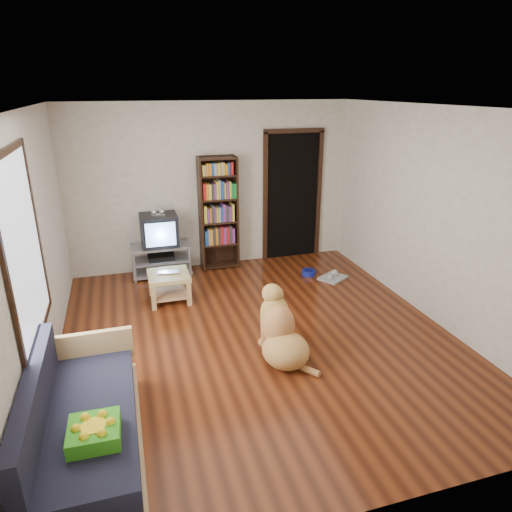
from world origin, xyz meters
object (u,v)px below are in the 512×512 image
object	(u,v)px
tv_stand	(161,259)
coffee_table	(169,282)
green_cushion	(94,432)
laptop	(169,274)
dog_bowl	(309,273)
sofa	(83,429)
crt_tv	(159,229)
grey_rag	(333,278)
dog	(280,333)
bookshelf	(218,207)

from	to	relation	value
tv_stand	coffee_table	size ratio (longest dim) A/B	1.64
green_cushion	laptop	distance (m)	3.10
laptop	dog_bowl	distance (m)	2.26
dog_bowl	sofa	bearing A→B (deg)	-137.14
crt_tv	grey_rag	bearing A→B (deg)	-20.65
grey_rag	dog	distance (m)	2.37
laptop	dog_bowl	bearing A→B (deg)	19.15
bookshelf	dog	bearing A→B (deg)	-88.89
dog_bowl	grey_rag	distance (m)	0.39
laptop	sofa	bearing A→B (deg)	-99.27
grey_rag	bookshelf	world-z (taller)	bookshelf
crt_tv	bookshelf	distance (m)	0.99
dog_bowl	bookshelf	bearing A→B (deg)	148.67
dog_bowl	dog	bearing A→B (deg)	-120.47
dog	crt_tv	bearing A→B (deg)	110.08
dog_bowl	sofa	distance (m)	4.35
coffee_table	bookshelf	bearing A→B (deg)	48.11
sofa	dog	distance (m)	2.18
green_cushion	grey_rag	bearing A→B (deg)	43.52
sofa	green_cushion	bearing A→B (deg)	-69.86
grey_rag	coffee_table	xyz separation A→B (m)	(-2.50, -0.03, 0.27)
sofa	grey_rag	bearing A→B (deg)	37.82
coffee_table	dog	bearing A→B (deg)	-60.65
coffee_table	dog_bowl	bearing A→B (deg)	7.27
grey_rag	dog	world-z (taller)	dog
dog_bowl	crt_tv	xyz separation A→B (m)	(-2.21, 0.70, 0.70)
sofa	dog_bowl	bearing A→B (deg)	42.86
bookshelf	grey_rag	bearing A→B (deg)	-33.10
laptop	bookshelf	bearing A→B (deg)	60.03
laptop	green_cushion	bearing A→B (deg)	-94.95
green_cushion	dog_bowl	distance (m)	4.52
sofa	dog	size ratio (longest dim) A/B	1.89
grey_rag	tv_stand	bearing A→B (deg)	159.79
dog	laptop	bearing A→B (deg)	119.77
dog_bowl	crt_tv	distance (m)	2.42
dog_bowl	tv_stand	world-z (taller)	tv_stand
tv_stand	dog	size ratio (longest dim) A/B	0.94
sofa	coffee_table	bearing A→B (deg)	69.83
dog_bowl	grey_rag	bearing A→B (deg)	-39.81
tv_stand	crt_tv	xyz separation A→B (m)	(0.00, 0.02, 0.47)
laptop	coffee_table	bearing A→B (deg)	101.11
green_cushion	tv_stand	world-z (taller)	green_cushion
laptop	bookshelf	xyz separation A→B (m)	(0.94, 1.08, 0.59)
crt_tv	dog	xyz separation A→B (m)	(1.00, -2.75, -0.45)
grey_rag	crt_tv	bearing A→B (deg)	159.35
dog	bookshelf	bearing A→B (deg)	91.11
laptop	sofa	xyz separation A→B (m)	(-0.98, -2.65, -0.15)
green_cushion	dog	xyz separation A→B (m)	(1.85, 1.24, -0.18)
dog_bowl	grey_rag	xyz separation A→B (m)	(0.30, -0.25, -0.03)
laptop	crt_tv	world-z (taller)	crt_tv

